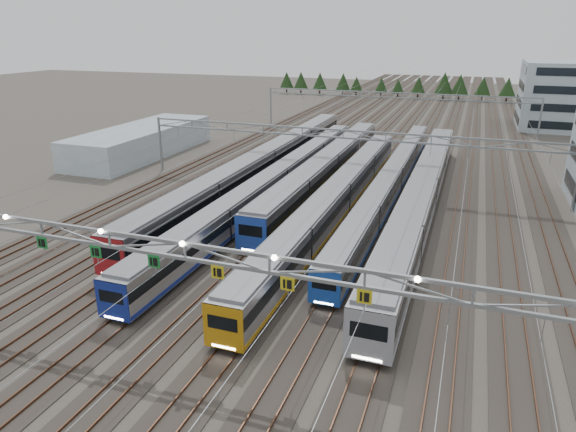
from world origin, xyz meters
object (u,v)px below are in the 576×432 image
(train_f, at_px, (423,193))
(gantry_mid, at_px, (343,141))
(train_d, at_px, (338,197))
(train_c, at_px, (327,168))
(gantry_near, at_px, (183,255))
(gantry_far, at_px, (395,100))
(west_shed, at_px, (142,141))
(train_e, at_px, (392,179))
(train_a, at_px, (265,164))
(train_b, at_px, (277,181))

(train_f, bearing_deg, gantry_mid, 150.43)
(train_d, bearing_deg, train_c, 111.33)
(gantry_near, bearing_deg, gantry_far, 89.97)
(train_c, relative_size, west_shed, 1.74)
(train_c, distance_m, train_f, 15.32)
(train_d, bearing_deg, gantry_near, -94.46)
(west_shed, bearing_deg, train_e, -10.09)
(train_a, height_order, train_e, train_a)
(train_f, height_order, gantry_far, gantry_far)
(gantry_far, distance_m, west_shed, 52.62)
(train_f, relative_size, gantry_far, 1.12)
(gantry_near, bearing_deg, train_e, 80.36)
(train_d, bearing_deg, train_a, 141.03)
(train_d, height_order, train_e, train_d)
(train_a, relative_size, train_f, 1.08)
(train_a, relative_size, train_d, 1.17)
(train_c, height_order, west_shed, west_shed)
(train_b, distance_m, west_shed, 33.24)
(train_e, xyz_separation_m, gantry_far, (-6.75, 45.10, 4.47))
(gantry_far, bearing_deg, train_a, -104.12)
(train_c, distance_m, gantry_far, 44.38)
(west_shed, bearing_deg, gantry_near, -52.39)
(train_c, distance_m, west_shed, 35.26)
(train_e, distance_m, gantry_near, 40.92)
(train_f, distance_m, west_shed, 50.11)
(train_c, distance_m, train_e, 9.06)
(train_a, bearing_deg, gantry_near, -74.49)
(gantry_near, distance_m, gantry_far, 85.12)
(train_d, distance_m, gantry_mid, 11.70)
(train_a, relative_size, gantry_near, 1.21)
(gantry_near, xyz_separation_m, gantry_far, (0.05, 85.12, -0.70))
(gantry_near, bearing_deg, train_d, 85.54)
(train_f, relative_size, gantry_mid, 1.12)
(train_d, bearing_deg, train_b, 154.91)
(train_e, distance_m, train_f, 7.74)
(train_a, xyz_separation_m, gantry_far, (11.25, 44.74, 4.05))
(train_b, height_order, train_e, train_b)
(train_d, height_order, gantry_far, gantry_far)
(train_a, distance_m, train_f, 23.46)
(gantry_near, bearing_deg, west_shed, 127.61)
(train_e, xyz_separation_m, train_f, (4.50, -6.28, 0.42))
(train_c, height_order, gantry_mid, gantry_mid)
(train_c, distance_m, gantry_mid, 4.72)
(train_d, bearing_deg, gantry_mid, 101.92)
(train_c, xyz_separation_m, gantry_far, (2.25, 44.13, 4.06))
(train_a, height_order, train_c, train_a)
(train_b, xyz_separation_m, train_c, (4.50, 7.31, 0.30))
(train_a, distance_m, train_d, 17.36)
(gantry_mid, relative_size, gantry_far, 1.00)
(gantry_near, relative_size, gantry_mid, 1.00)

